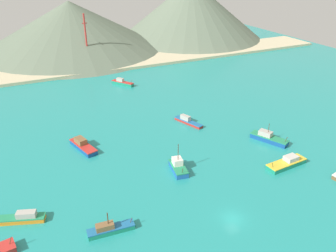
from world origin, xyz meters
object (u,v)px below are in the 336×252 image
object	(u,v)px
fishing_boat_1	(122,83)
fishing_boat_10	(110,229)
fishing_boat_7	(83,145)
fishing_boat_8	(287,163)
fishing_boat_5	(188,121)
fishing_boat_6	(23,218)
radio_tower	(86,40)
fishing_boat_3	(178,167)
fishing_boat_4	(268,138)

from	to	relation	value
fishing_boat_1	fishing_boat_10	bearing A→B (deg)	-110.19
fishing_boat_7	fishing_boat_8	world-z (taller)	fishing_boat_7
fishing_boat_1	fishing_boat_7	size ratio (longest dim) A/B	0.84
fishing_boat_5	fishing_boat_6	xyz separation A→B (m)	(-48.51, -23.81, 0.06)
fishing_boat_1	radio_tower	distance (m)	34.12
fishing_boat_1	fishing_boat_10	world-z (taller)	fishing_boat_10
fishing_boat_1	fishing_boat_5	xyz separation A→B (m)	(6.85, -41.20, -0.13)
fishing_boat_3	fishing_boat_6	distance (m)	34.48
fishing_boat_6	fishing_boat_8	distance (m)	59.43
fishing_boat_7	fishing_boat_10	size ratio (longest dim) A/B	1.20
fishing_boat_7	fishing_boat_8	bearing A→B (deg)	-34.57
fishing_boat_3	fishing_boat_8	size ratio (longest dim) A/B	0.67
fishing_boat_1	fishing_boat_7	xyz separation A→B (m)	(-25.18, -42.65, 0.04)
fishing_boat_7	fishing_boat_8	distance (m)	51.65
fishing_boat_4	radio_tower	bearing A→B (deg)	106.38
fishing_boat_1	fishing_boat_5	distance (m)	41.76
fishing_boat_6	radio_tower	distance (m)	103.93
fishing_boat_10	fishing_boat_4	bearing A→B (deg)	16.50
fishing_boat_3	fishing_boat_4	world-z (taller)	fishing_boat_3
fishing_boat_4	fishing_boat_7	bearing A→B (deg)	159.24
fishing_boat_4	fishing_boat_5	size ratio (longest dim) A/B	1.04
fishing_boat_1	fishing_boat_3	bearing A→B (deg)	-96.63
fishing_boat_1	fishing_boat_5	world-z (taller)	fishing_boat_1
fishing_boat_1	fishing_boat_4	bearing A→B (deg)	-70.37
fishing_boat_6	fishing_boat_8	size ratio (longest dim) A/B	0.84
fishing_boat_3	fishing_boat_10	world-z (taller)	fishing_boat_3
fishing_boat_5	fishing_boat_7	world-z (taller)	fishing_boat_7
fishing_boat_3	radio_tower	xyz separation A→B (m)	(1.69, 94.40, 10.73)
fishing_boat_4	fishing_boat_5	distance (m)	24.12
fishing_boat_5	radio_tower	xyz separation A→B (m)	(-12.42, 73.03, 11.07)
fishing_boat_1	fishing_boat_3	xyz separation A→B (m)	(-7.27, -62.56, 0.20)
fishing_boat_6	fishing_boat_7	xyz separation A→B (m)	(16.48, 22.36, 0.12)
fishing_boat_10	radio_tower	size ratio (longest dim) A/B	0.38
fishing_boat_3	fishing_boat_10	xyz separation A→B (m)	(-20.27, -12.31, -0.30)
fishing_boat_8	fishing_boat_10	bearing A→B (deg)	-176.27
fishing_boat_1	fishing_boat_10	xyz separation A→B (m)	(-27.54, -74.87, -0.10)
fishing_boat_1	fishing_boat_5	size ratio (longest dim) A/B	0.88
fishing_boat_4	radio_tower	xyz separation A→B (m)	(-27.09, 92.18, 10.86)
fishing_boat_4	fishing_boat_10	xyz separation A→B (m)	(-49.06, -14.53, -0.18)
fishing_boat_7	fishing_boat_10	distance (m)	32.32
fishing_boat_5	fishing_boat_4	bearing A→B (deg)	-52.54
fishing_boat_4	fishing_boat_3	bearing A→B (deg)	-175.59
fishing_boat_1	fishing_boat_3	distance (m)	62.99
fishing_boat_7	fishing_boat_8	xyz separation A→B (m)	(42.54, -29.31, -0.10)
fishing_boat_5	fishing_boat_6	bearing A→B (deg)	-153.86
fishing_boat_3	radio_tower	distance (m)	95.02
fishing_boat_3	fishing_boat_7	distance (m)	26.79
fishing_boat_8	fishing_boat_7	bearing A→B (deg)	145.43
fishing_boat_6	fishing_boat_10	distance (m)	17.23
fishing_boat_6	fishing_boat_8	bearing A→B (deg)	-6.71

